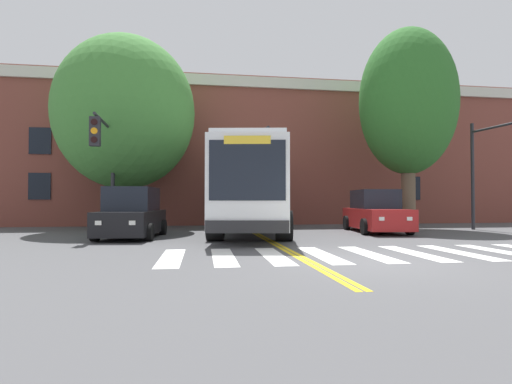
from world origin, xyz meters
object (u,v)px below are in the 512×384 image
traffic_light_near_corner (499,154)px  car_black_near_lane (132,215)px  traffic_light_overhead (256,159)px  street_tree_curbside_small (125,113)px  traffic_light_far_corner (106,153)px  city_bus (252,188)px  car_red_far_lane (375,213)px  street_tree_curbside_large (408,102)px

traffic_light_near_corner → car_black_near_lane: bearing=-178.1°
traffic_light_overhead → street_tree_curbside_small: size_ratio=0.53×
street_tree_curbside_small → traffic_light_far_corner: bearing=-92.5°
city_bus → car_black_near_lane: bearing=-161.4°
car_black_near_lane → car_red_far_lane: bearing=6.7°
car_red_far_lane → street_tree_curbside_large: bearing=33.3°
traffic_light_far_corner → car_black_near_lane: bearing=-38.3°
city_bus → car_black_near_lane: 5.07m
city_bus → car_black_near_lane: city_bus is taller
traffic_light_overhead → traffic_light_far_corner: bearing=-168.3°
traffic_light_near_corner → traffic_light_overhead: 10.70m
city_bus → traffic_light_far_corner: size_ratio=2.39×
car_black_near_lane → traffic_light_far_corner: (-1.15, 0.91, 2.38)m
traffic_light_near_corner → street_tree_curbside_large: (-2.99, 2.29, 2.76)m
street_tree_curbside_large → street_tree_curbside_small: 13.63m
traffic_light_far_corner → traffic_light_overhead: 6.24m
city_bus → traffic_light_far_corner: 6.03m
traffic_light_near_corner → street_tree_curbside_large: 4.67m
car_black_near_lane → street_tree_curbside_small: (-1.01, 4.21, 4.67)m
city_bus → traffic_light_overhead: 1.43m
car_black_near_lane → car_red_far_lane: size_ratio=0.88×
car_red_far_lane → traffic_light_overhead: bearing=168.9°
car_red_far_lane → traffic_light_near_corner: size_ratio=0.95×
street_tree_curbside_small → car_black_near_lane: bearing=-76.6°
street_tree_curbside_small → car_red_far_lane: bearing=-15.4°
city_bus → traffic_light_far_corner: bearing=-173.4°
traffic_light_near_corner → traffic_light_far_corner: 16.69m
car_black_near_lane → traffic_light_overhead: (4.96, 2.17, 2.34)m
car_red_far_lane → traffic_light_far_corner: 11.47m
street_tree_curbside_small → street_tree_curbside_large: bearing=-6.0°
traffic_light_far_corner → traffic_light_overhead: bearing=11.7°
traffic_light_overhead → car_black_near_lane: bearing=-156.4°
car_red_far_lane → traffic_light_overhead: traffic_light_overhead is taller
car_black_near_lane → traffic_light_near_corner: size_ratio=0.84×
traffic_light_overhead → traffic_light_near_corner: bearing=-9.0°
traffic_light_far_corner → car_red_far_lane: bearing=1.4°
city_bus → traffic_light_overhead: bearing=65.8°
car_black_near_lane → street_tree_curbside_small: bearing=103.4°
city_bus → traffic_light_far_corner: traffic_light_far_corner is taller
traffic_light_far_corner → traffic_light_near_corner: bearing=-1.4°
car_red_far_lane → city_bus: bearing=175.6°
city_bus → car_red_far_lane: 5.49m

